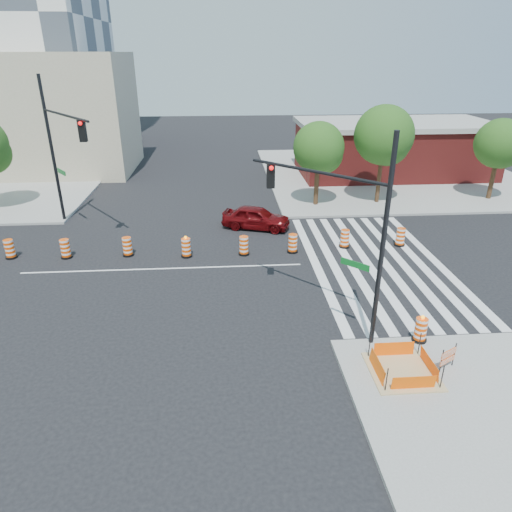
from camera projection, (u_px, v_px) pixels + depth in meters
name	position (u px, v px, depth m)	size (l,w,h in m)	color
ground	(163.00, 269.00, 23.03)	(120.00, 120.00, 0.00)	black
sidewalk_ne	(390.00, 174.00, 40.57)	(22.00, 22.00, 0.15)	gray
crosswalk_east	(375.00, 262.00, 23.76)	(6.75, 13.50, 0.01)	silver
lane_centerline	(163.00, 269.00, 23.03)	(14.00, 0.12, 0.01)	silver
excavation_pit	(402.00, 370.00, 15.35)	(2.20, 2.20, 0.90)	tan
brick_storefront	(393.00, 148.00, 39.65)	(16.50, 8.50, 4.60)	maroon
beige_midrise	(49.00, 114.00, 40.19)	(14.00, 10.00, 10.00)	tan
red_coupe	(256.00, 217.00, 28.01)	(1.67, 4.15, 1.41)	#540709
signal_pole_se	(343.00, 216.00, 16.07)	(4.21, 4.21, 7.70)	black
signal_pole_nw	(60.00, 141.00, 26.03)	(4.02, 5.42, 8.73)	black
pit_drum	(421.00, 330.00, 16.87)	(0.55, 0.55, 1.09)	black
barricade	(448.00, 357.00, 15.34)	(0.69, 0.40, 0.90)	#F44B05
tree_north_c	(319.00, 150.00, 30.79)	(3.48, 3.44, 5.85)	#382314
tree_north_d	(384.00, 139.00, 31.04)	(4.04, 4.04, 6.86)	#382314
tree_north_e	(500.00, 146.00, 32.09)	(3.48, 3.44, 5.85)	#382314
median_drum_1	(10.00, 250.00, 24.05)	(0.60, 0.60, 1.02)	black
median_drum_2	(65.00, 249.00, 24.08)	(0.60, 0.60, 1.02)	black
median_drum_3	(127.00, 247.00, 24.34)	(0.60, 0.60, 1.02)	black
median_drum_4	(186.00, 248.00, 24.20)	(0.60, 0.60, 1.18)	black
median_drum_5	(244.00, 246.00, 24.47)	(0.60, 0.60, 1.02)	black
median_drum_6	(293.00, 244.00, 24.75)	(0.60, 0.60, 1.02)	black
median_drum_7	(345.00, 239.00, 25.37)	(0.60, 0.60, 1.02)	black
median_drum_8	(400.00, 237.00, 25.61)	(0.60, 0.60, 1.02)	black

